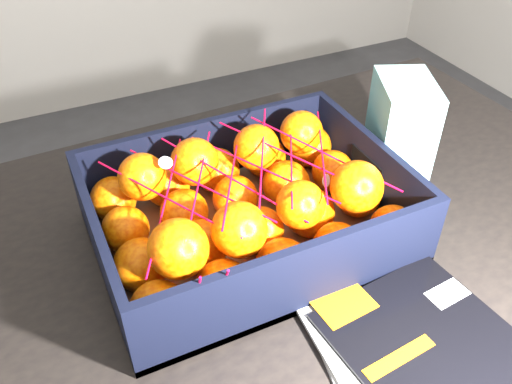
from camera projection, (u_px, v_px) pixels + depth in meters
name	position (u px, v px, depth m)	size (l,w,h in m)	color
ground	(289.00, 376.00, 1.47)	(3.50, 3.50, 0.00)	#323335
table	(286.00, 276.00, 0.89)	(1.23, 0.84, 0.75)	black
magazine_stack	(433.00, 370.00, 0.63)	(0.28, 0.31, 0.02)	silver
produce_crate	(247.00, 219.00, 0.80)	(0.44, 0.33, 0.12)	brown
clementine_heap	(246.00, 205.00, 0.78)	(0.42, 0.31, 0.13)	#EC5B04
mesh_net	(244.00, 179.00, 0.74)	(0.36, 0.29, 0.10)	red
retail_carton	(399.00, 134.00, 0.88)	(0.08, 0.12, 0.19)	white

